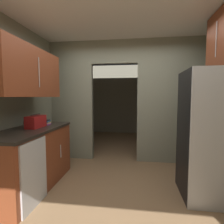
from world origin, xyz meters
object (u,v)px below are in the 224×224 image
at_px(dishwasher, 34,174).
at_px(book_stack, 46,122).
at_px(refrigerator, 210,135).
at_px(boombox, 36,122).

height_order(dishwasher, book_stack, book_stack).
height_order(refrigerator, boombox, refrigerator).
distance_m(dishwasher, book_stack, 1.07).
relative_size(refrigerator, boombox, 4.94).
bearing_deg(dishwasher, book_stack, 108.36).
xyz_separation_m(refrigerator, boombox, (-2.60, -0.01, 0.14)).
bearing_deg(dishwasher, refrigerator, 14.03).
bearing_deg(book_stack, dishwasher, -71.64).
relative_size(dishwasher, boombox, 2.42).
distance_m(refrigerator, boombox, 2.60).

